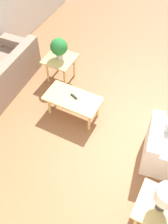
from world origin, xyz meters
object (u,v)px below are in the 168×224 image
(side_table_lamp, at_px, (159,209))
(table_lamp, at_px, (166,197))
(coffee_table, at_px, (73,100))
(potted_plant, at_px, (59,47))
(side_table_plant, at_px, (60,61))
(armchair, at_px, (168,149))
(sofa, at_px, (4,75))

(side_table_lamp, bearing_deg, table_lamp, 180.00)
(coffee_table, relative_size, potted_plant, 2.29)
(table_lamp, bearing_deg, side_table_plant, -36.55)
(armchair, bearing_deg, side_table_plant, 60.14)
(side_table_lamp, bearing_deg, sofa, -19.38)
(side_table_lamp, distance_m, potted_plant, 3.32)
(sofa, relative_size, side_table_plant, 2.96)
(sofa, xyz_separation_m, potted_plant, (-0.93, -0.71, 0.52))
(coffee_table, bearing_deg, side_table_plant, -46.77)
(sofa, height_order, side_table_lamp, sofa)
(side_table_plant, bearing_deg, potted_plant, 180.00)
(sofa, bearing_deg, side_table_plant, 123.55)
(sofa, xyz_separation_m, coffee_table, (-1.64, 0.04, 0.10))
(side_table_plant, xyz_separation_m, potted_plant, (-0.00, 0.00, 0.34))
(side_table_lamp, distance_m, table_lamp, 0.39)
(coffee_table, distance_m, table_lamp, 2.34)
(potted_plant, xyz_separation_m, table_lamp, (-2.65, 1.97, 0.06))
(side_table_plant, bearing_deg, sofa, 37.26)
(coffee_table, height_order, side_table_lamp, side_table_lamp)
(armchair, height_order, side_table_plant, armchair)
(side_table_plant, distance_m, potted_plant, 0.34)
(side_table_plant, height_order, table_lamp, table_lamp)
(sofa, distance_m, side_table_plant, 1.18)
(table_lamp, bearing_deg, side_table_lamp, 0.00)
(coffee_table, height_order, potted_plant, potted_plant)
(coffee_table, distance_m, potted_plant, 1.11)
(potted_plant, distance_m, table_lamp, 3.30)
(armchair, bearing_deg, sofa, 76.56)
(sofa, xyz_separation_m, side_table_plant, (-0.93, -0.71, 0.18))
(sofa, relative_size, armchair, 1.86)
(armchair, relative_size, table_lamp, 2.02)
(sofa, relative_size, coffee_table, 1.72)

